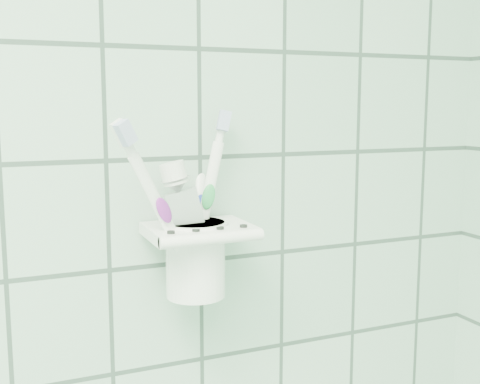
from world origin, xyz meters
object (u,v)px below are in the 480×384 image
(holder_bracket, at_px, (198,232))
(toothbrush_orange, at_px, (189,198))
(toothbrush_blue, at_px, (198,206))
(toothbrush_pink, at_px, (199,195))
(toothpaste_tube, at_px, (202,215))
(cup, at_px, (195,256))

(holder_bracket, distance_m, toothbrush_orange, 0.04)
(toothbrush_blue, bearing_deg, toothbrush_pink, 47.70)
(toothbrush_orange, distance_m, toothpaste_tube, 0.03)
(holder_bracket, height_order, toothbrush_pink, toothbrush_pink)
(holder_bracket, bearing_deg, toothbrush_orange, 129.04)
(toothpaste_tube, bearing_deg, toothbrush_orange, 124.68)
(cup, xyz_separation_m, toothbrush_orange, (-0.01, 0.01, 0.07))
(cup, height_order, toothpaste_tube, toothpaste_tube)
(cup, relative_size, toothbrush_pink, 0.41)
(holder_bracket, xyz_separation_m, toothbrush_pink, (0.00, -0.00, 0.04))
(toothbrush_orange, bearing_deg, toothpaste_tube, -34.10)
(toothbrush_orange, relative_size, toothpaste_tube, 1.32)
(toothpaste_tube, bearing_deg, holder_bracket, 134.37)
(holder_bracket, bearing_deg, toothbrush_blue, -108.16)
(toothbrush_orange, height_order, toothpaste_tube, toothbrush_orange)
(holder_bracket, xyz_separation_m, toothpaste_tube, (0.00, -0.00, 0.02))
(toothbrush_pink, height_order, toothbrush_orange, toothbrush_pink)
(cup, distance_m, toothbrush_blue, 0.06)
(holder_bracket, height_order, cup, same)
(cup, xyz_separation_m, toothpaste_tube, (0.01, -0.01, 0.05))
(holder_bracket, height_order, toothpaste_tube, toothpaste_tube)
(toothbrush_pink, xyz_separation_m, toothbrush_blue, (-0.00, -0.00, -0.01))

